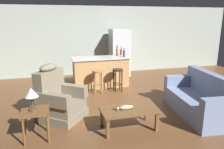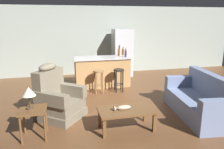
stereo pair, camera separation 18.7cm
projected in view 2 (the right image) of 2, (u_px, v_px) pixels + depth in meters
name	position (u px, v px, depth m)	size (l,w,h in m)	color
ground_plane	(112.00, 101.00, 5.84)	(12.00, 12.00, 0.00)	brown
back_wall	(93.00, 41.00, 8.46)	(12.00, 0.05, 2.60)	#939E93
coffee_table	(126.00, 112.00, 4.26)	(1.10, 0.60, 0.42)	brown
fish_figurine	(122.00, 108.00, 4.21)	(0.34, 0.10, 0.10)	#4C3823
couch	(200.00, 101.00, 4.88)	(1.05, 1.98, 0.94)	#707FA3
recliner_near_lamp	(58.00, 99.00, 4.78)	(1.18, 1.18, 1.20)	#756B56
end_table	(33.00, 114.00, 3.93)	(0.48, 0.48, 0.56)	brown
table_lamp	(29.00, 93.00, 3.83)	(0.24, 0.24, 0.41)	#4C3823
kitchen_island	(102.00, 72.00, 6.99)	(1.80, 0.70, 0.95)	#AD7F4C
bar_stool_left	(99.00, 77.00, 6.35)	(0.32, 0.32, 0.68)	olive
bar_stool_right	(119.00, 76.00, 6.48)	(0.32, 0.32, 0.68)	black
refrigerator	(122.00, 53.00, 8.25)	(0.70, 0.69, 1.76)	#B7B7BC
bottle_tall_green	(119.00, 52.00, 7.15)	(0.07, 0.07, 0.31)	brown
bottle_short_amber	(123.00, 52.00, 7.27)	(0.08, 0.08, 0.27)	brown
bottle_wine_dark	(126.00, 53.00, 6.90)	(0.06, 0.06, 0.29)	#23284C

